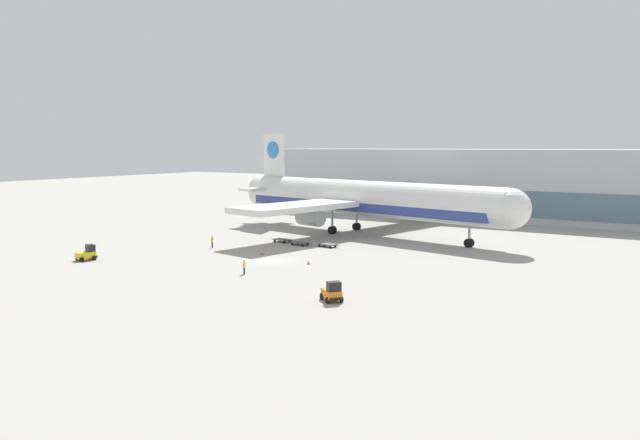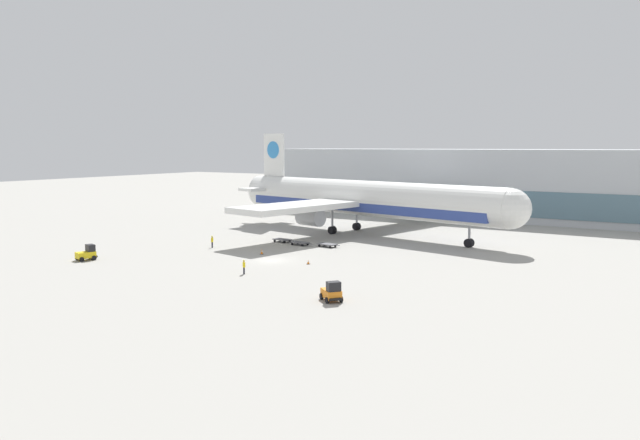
# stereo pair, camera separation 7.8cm
# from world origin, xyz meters

# --- Properties ---
(ground_plane) EXTENTS (400.00, 400.00, 0.00)m
(ground_plane) POSITION_xyz_m (0.00, 0.00, 0.00)
(ground_plane) COLOR #9E9B93
(terminal_building) EXTENTS (90.00, 18.20, 14.00)m
(terminal_building) POSITION_xyz_m (4.25, 64.05, 6.99)
(terminal_building) COLOR #B2B7BC
(terminal_building) RESTS_ON ground_plane
(airplane_main) EXTENTS (57.55, 48.65, 17.00)m
(airplane_main) POSITION_xyz_m (-2.04, 27.70, 5.84)
(airplane_main) COLOR white
(airplane_main) RESTS_ON ground_plane
(baggage_tug_foreground) EXTENTS (2.79, 2.67, 2.00)m
(baggage_tug_foreground) POSITION_xyz_m (17.48, -14.01, 0.88)
(baggage_tug_foreground) COLOR orange
(baggage_tug_foreground) RESTS_ON ground_plane
(baggage_tug_mid) EXTENTS (2.20, 2.74, 2.00)m
(baggage_tug_mid) POSITION_xyz_m (-20.49, -12.38, 0.88)
(baggage_tug_mid) COLOR yellow
(baggage_tug_mid) RESTS_ON ground_plane
(baggage_dolly_lead) EXTENTS (3.76, 1.78, 0.48)m
(baggage_dolly_lead) POSITION_xyz_m (-7.86, 13.40, 0.39)
(baggage_dolly_lead) COLOR #56565B
(baggage_dolly_lead) RESTS_ON ground_plane
(baggage_dolly_second) EXTENTS (3.76, 1.78, 0.48)m
(baggage_dolly_second) POSITION_xyz_m (-3.85, 12.33, 0.39)
(baggage_dolly_second) COLOR #56565B
(baggage_dolly_second) RESTS_ON ground_plane
(baggage_dolly_third) EXTENTS (3.76, 1.78, 0.48)m
(baggage_dolly_third) POSITION_xyz_m (0.43, 13.14, 0.39)
(baggage_dolly_third) COLOR #56565B
(baggage_dolly_third) RESTS_ON ground_plane
(ground_crew_near) EXTENTS (0.34, 0.54, 1.77)m
(ground_crew_near) POSITION_xyz_m (-13.38, 3.64, 1.04)
(ground_crew_near) COLOR black
(ground_crew_near) RESTS_ON ground_plane
(ground_crew_far) EXTENTS (0.48, 0.39, 1.68)m
(ground_crew_far) POSITION_xyz_m (2.39, -8.57, 0.98)
(ground_crew_far) COLOR black
(ground_crew_far) RESTS_ON ground_plane
(traffic_cone_near) EXTENTS (0.40, 0.40, 0.55)m
(traffic_cone_near) POSITION_xyz_m (5.34, 0.49, 0.27)
(traffic_cone_near) COLOR black
(traffic_cone_near) RESTS_ON ground_plane
(traffic_cone_far) EXTENTS (0.40, 0.40, 0.71)m
(traffic_cone_far) POSITION_xyz_m (-3.98, 3.13, 0.35)
(traffic_cone_far) COLOR black
(traffic_cone_far) RESTS_ON ground_plane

